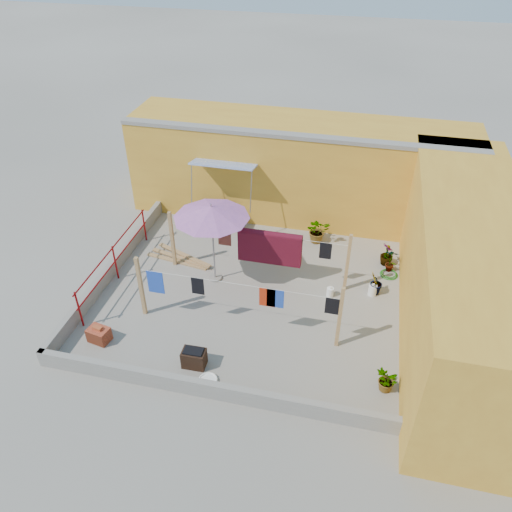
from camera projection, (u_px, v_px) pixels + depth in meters
The scene contains 21 objects.
ground at pixel (250, 293), 13.74m from camera, with size 80.00×80.00×0.00m, color #9E998E.
wall_back at pixel (299, 169), 16.41m from camera, with size 11.00×3.27×3.21m.
wall_right at pixel (462, 274), 11.84m from camera, with size 2.40×9.00×3.20m, color gold.
parapet_front at pixel (211, 390), 10.79m from camera, with size 8.30×0.16×0.44m, color gray.
parapet_left at pixel (113, 267), 14.37m from camera, with size 0.16×7.30×0.44m, color gray.
red_railing at pixel (114, 258), 13.88m from camera, with size 0.05×4.20×1.10m.
clothesline_rig at pixel (266, 253), 13.52m from camera, with size 5.09×2.35×1.80m.
patio_umbrella at pixel (211, 212), 12.99m from camera, with size 2.29×2.29×2.45m.
outdoor_table at pixel (218, 209), 16.26m from camera, with size 1.45×0.76×0.67m.
brick_stack at pixel (99, 335), 12.19m from camera, with size 0.57×0.46×0.45m.
lumber_pile at pixel (180, 258), 14.97m from camera, with size 2.11×0.91×0.13m.
brazier at pixel (194, 358), 11.51m from camera, with size 0.55×0.37×0.49m.
white_basin at pixel (208, 380), 11.23m from camera, with size 0.44×0.44×0.08m.
water_jug_a at pixel (372, 290), 13.61m from camera, with size 0.23×0.23×0.36m.
water_jug_b at pixel (330, 292), 13.58m from camera, with size 0.20×0.20×0.31m.
green_hose at pixel (389, 274), 14.39m from camera, with size 0.51×0.51×0.08m.
plant_back_a at pixel (318, 231), 15.58m from camera, with size 0.73×0.63×0.81m, color #1B5317.
plant_back_b at pixel (387, 254), 14.65m from camera, with size 0.39×0.39×0.69m, color #1B5317.
plant_right_a at pixel (391, 260), 14.35m from camera, with size 0.41×0.28×0.77m, color #1B5317.
plant_right_b at pixel (376, 283), 13.51m from camera, with size 0.41×0.33×0.74m, color #1B5317.
plant_right_c at pixel (387, 381), 10.88m from camera, with size 0.53×0.46×0.59m, color #1B5317.
Camera 1 is at (2.56, -10.21, 8.90)m, focal length 35.00 mm.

